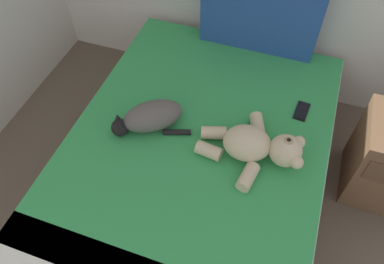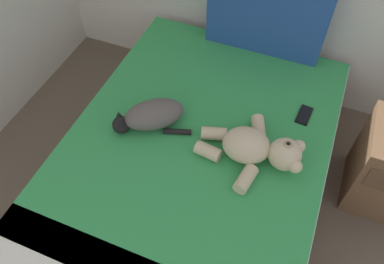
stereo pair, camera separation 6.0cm
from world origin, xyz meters
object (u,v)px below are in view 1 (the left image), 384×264
Objects in this scene: teddy_bear at (258,146)px; cell_phone at (302,111)px; bed at (196,166)px; cat at (150,117)px; patterned_cushion at (260,13)px.

cell_phone is (0.18, 0.39, -0.07)m from teddy_bear.
cell_phone is at bearing 64.76° from teddy_bear.
cell_phone is at bearing 39.13° from bed.
teddy_bear is at bearing -0.22° from cat.
teddy_bear reaches higher than bed.
cell_phone is (0.51, 0.42, 0.25)m from bed.
bed is 0.71m from cell_phone.
bed is 3.53× the size of teddy_bear.
cat is 0.75× the size of teddy_bear.
cat is 0.62m from teddy_bear.
patterned_cushion is 1.00m from cat.
bed is at bearing -175.48° from teddy_bear.
bed is 4.73× the size of cat.
patterned_cushion reaches higher than cat.
cat is at bearing 174.36° from bed.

